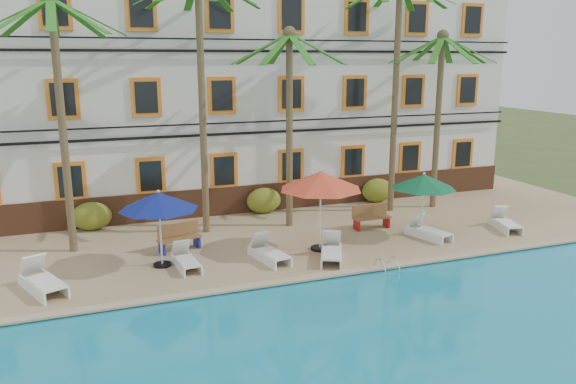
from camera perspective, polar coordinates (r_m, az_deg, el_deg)
name	(u,v)px	position (r m, az deg, el deg)	size (l,w,h in m)	color
ground	(324,272)	(18.30, 3.68, -8.13)	(100.00, 100.00, 0.00)	#384C23
pool_deck	(273,226)	(22.65, -1.49, -3.49)	(30.00, 12.00, 0.25)	tan
swimming_pool	(461,384)	(12.86, 17.19, -18.17)	(26.00, 12.00, 0.20)	teal
pool_coping	(336,274)	(17.44, 4.91, -8.28)	(30.00, 0.35, 0.06)	tan
hotel_building	(238,88)	(26.47, -5.14, 10.46)	(25.40, 6.44, 10.22)	silver
palm_a	(59,90)	(19.81, -22.24, 9.56)	(4.48, 4.48, 8.56)	brown
palm_b	(201,70)	(20.82, -8.84, 12.13)	(4.48, 4.48, 9.60)	brown
palm_c	(289,100)	(21.46, 0.14, 9.32)	(4.48, 4.48, 7.62)	brown
palm_d	(397,65)	(24.08, 10.97, 12.55)	(4.48, 4.48, 9.86)	brown
palm_e	(439,95)	(25.20, 15.11, 9.50)	(4.48, 4.48, 7.64)	brown
shrub_left	(92,216)	(22.88, -19.32, -2.33)	(1.50, 0.90, 1.10)	#1B5618
shrub_mid	(264,201)	(23.97, -2.47, -0.87)	(1.50, 0.90, 1.10)	#1B5618
shrub_right	(377,190)	(26.14, 9.03, 0.17)	(1.50, 0.90, 1.10)	#1B5618
umbrella_blue	(159,201)	(17.91, -12.99, -0.92)	(2.50, 2.50, 2.50)	black
umbrella_red	(321,181)	(18.95, 3.35, 1.13)	(2.86, 2.86, 2.85)	black
umbrella_green	(424,182)	(21.16, 13.62, 1.01)	(2.41, 2.41, 2.41)	black
lounger_a	(42,281)	(17.58, -23.70, -8.24)	(1.46, 2.16, 0.96)	white
lounger_b	(186,260)	(18.16, -10.36, -6.78)	(0.75, 1.73, 0.80)	white
lounger_c	(269,252)	(18.49, -1.98, -6.12)	(1.02, 1.92, 0.86)	white
lounger_d	(331,251)	(18.58, 4.42, -6.04)	(1.39, 1.97, 0.88)	white
lounger_e	(428,231)	(21.36, 14.01, -3.83)	(1.10, 1.89, 0.84)	white
lounger_f	(505,222)	(23.33, 21.17, -2.89)	(1.11, 1.90, 0.85)	white
bench_left	(178,237)	(19.76, -11.07, -4.50)	(1.57, 0.84, 0.93)	olive
bench_right	(371,216)	(22.12, 8.42, -2.45)	(1.50, 0.49, 0.93)	olive
pool_ladder	(387,269)	(18.13, 10.00, -7.68)	(0.54, 0.74, 0.74)	silver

